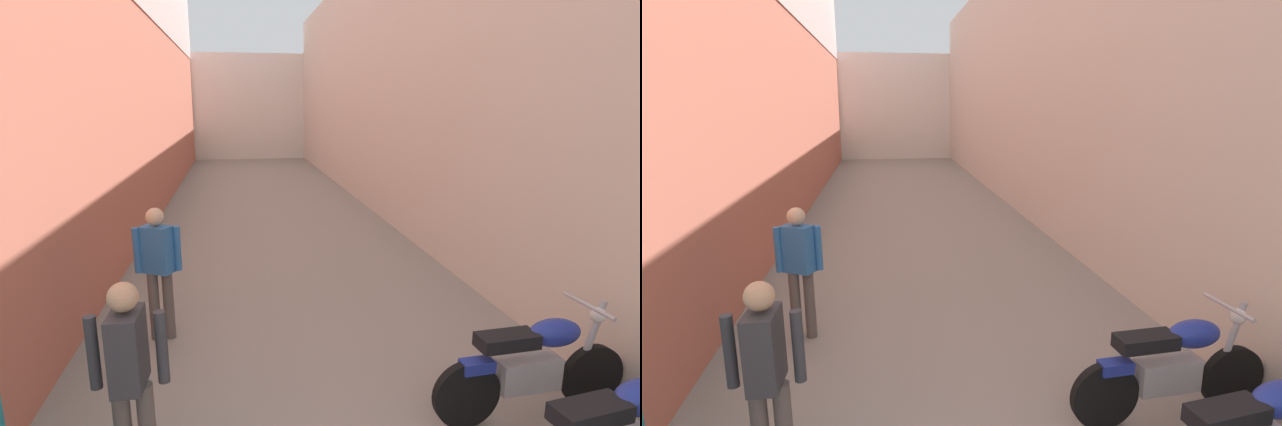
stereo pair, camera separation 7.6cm
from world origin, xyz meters
TOP-DOWN VIEW (x-y plane):
  - ground_plane at (0.00, 10.13)m, footprint 40.26×40.26m
  - building_left at (-2.82, 12.10)m, footprint 0.45×24.26m
  - building_right at (2.83, 12.13)m, footprint 0.45×24.26m
  - building_far_end at (0.00, 25.26)m, footprint 8.26×2.00m
  - motorcycle_fourth at (1.69, 3.80)m, footprint 1.85×0.58m
  - pedestrian_mid_alley at (-1.56, 3.54)m, footprint 0.52×0.35m
  - pedestrian_further_down at (-1.70, 5.88)m, footprint 0.52×0.34m

SIDE VIEW (x-z plane):
  - ground_plane at x=0.00m, z-range 0.00..0.00m
  - motorcycle_fourth at x=1.69m, z-range -0.02..1.02m
  - pedestrian_mid_alley at x=-1.56m, z-range 0.13..1.70m
  - pedestrian_further_down at x=-1.70m, z-range 0.13..1.70m
  - building_far_end at x=0.00m, z-range 0.00..4.96m
  - building_right at x=2.83m, z-range 0.00..6.34m
  - building_left at x=-2.82m, z-range 0.05..8.33m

